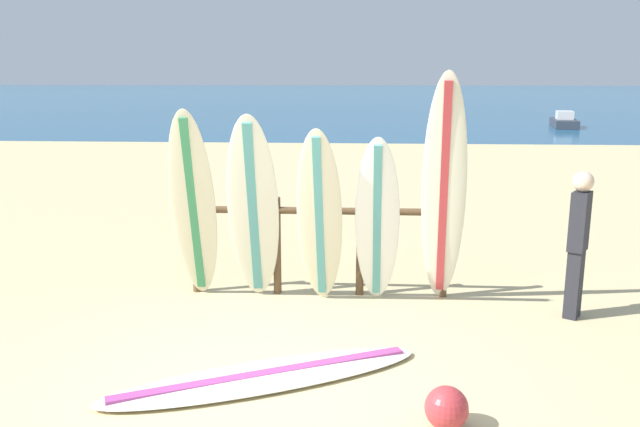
{
  "coord_description": "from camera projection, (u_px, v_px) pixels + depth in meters",
  "views": [
    {
      "loc": [
        0.88,
        -4.62,
        2.55
      ],
      "look_at": [
        0.44,
        2.78,
        0.89
      ],
      "focal_mm": 36.29,
      "sensor_mm": 36.0,
      "label": 1
    }
  ],
  "objects": [
    {
      "name": "ground_plane",
      "position": [
        244.0,
        399.0,
        5.11
      ],
      "size": [
        120.0,
        120.0,
        0.0
      ],
      "primitive_type": "plane",
      "color": "#CCB784"
    },
    {
      "name": "ocean_water",
      "position": [
        350.0,
        96.0,
        61.6
      ],
      "size": [
        120.0,
        80.0,
        0.01
      ],
      "primitive_type": "cube",
      "color": "#1E5984",
      "rests_on": "ground"
    },
    {
      "name": "surfboard_rack",
      "position": [
        318.0,
        234.0,
        7.34
      ],
      "size": [
        2.95,
        0.09,
        1.13
      ],
      "color": "brown",
      "rests_on": "ground"
    },
    {
      "name": "surfboard_leaning_far_left",
      "position": [
        193.0,
        207.0,
        7.0
      ],
      "size": [
        0.52,
        0.73,
        2.17
      ],
      "color": "beige",
      "rests_on": "ground"
    },
    {
      "name": "surfboard_leaning_left",
      "position": [
        253.0,
        210.0,
        6.93
      ],
      "size": [
        0.58,
        0.77,
        2.13
      ],
      "color": "silver",
      "rests_on": "ground"
    },
    {
      "name": "surfboard_leaning_center_left",
      "position": [
        320.0,
        219.0,
        6.85
      ],
      "size": [
        0.52,
        0.74,
        1.99
      ],
      "color": "beige",
      "rests_on": "ground"
    },
    {
      "name": "surfboard_leaning_center",
      "position": [
        377.0,
        223.0,
        6.85
      ],
      "size": [
        0.51,
        0.76,
        1.91
      ],
      "color": "white",
      "rests_on": "ground"
    },
    {
      "name": "surfboard_leaning_center_right",
      "position": [
        444.0,
        191.0,
        6.87
      ],
      "size": [
        0.54,
        0.66,
        2.55
      ],
      "color": "silver",
      "rests_on": "ground"
    },
    {
      "name": "surfboard_lying_on_sand",
      "position": [
        265.0,
        376.0,
        5.4
      ],
      "size": [
        2.77,
        1.69,
        0.08
      ],
      "color": "white",
      "rests_on": "ground"
    },
    {
      "name": "beachgoer_standing",
      "position": [
        578.0,
        239.0,
        6.61
      ],
      "size": [
        0.26,
        0.29,
        1.55
      ],
      "color": "#26262D",
      "rests_on": "ground"
    },
    {
      "name": "small_boat_offshore",
      "position": [
        564.0,
        121.0,
        28.78
      ],
      "size": [
        1.37,
        2.68,
        0.71
      ],
      "color": "#333842",
      "rests_on": "ocean_water"
    },
    {
      "name": "beach_ball",
      "position": [
        447.0,
        408.0,
        4.66
      ],
      "size": [
        0.32,
        0.32,
        0.32
      ],
      "primitive_type": "sphere",
      "color": "#B73338",
      "rests_on": "ground"
    }
  ]
}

